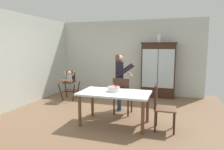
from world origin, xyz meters
TOP-DOWN VIEW (x-y plane):
  - ground_plane at (0.00, 0.00)m, footprint 6.24×6.24m
  - wall_back at (0.00, 2.63)m, footprint 5.32×0.06m
  - wall_left at (-2.63, 0.00)m, footprint 0.06×5.32m
  - china_cabinet at (1.12, 2.37)m, footprint 1.18×0.48m
  - ceramic_vase at (1.11, 2.37)m, footprint 0.13×0.13m
  - high_chair_with_toddler at (-1.68, 1.19)m, footprint 0.65×0.75m
  - adult_person at (0.22, 0.57)m, footprint 0.61×0.60m
  - dining_table at (0.39, -0.47)m, footprint 1.57×0.88m
  - birthday_cake at (0.35, -0.40)m, footprint 0.28×0.28m
  - dining_chair_far_side at (0.39, 0.19)m, footprint 0.45×0.45m
  - dining_chair_right_end at (1.39, -0.48)m, footprint 0.45×0.45m

SIDE VIEW (x-z plane):
  - ground_plane at x=0.00m, z-range 0.00..0.00m
  - dining_chair_far_side at x=0.39m, z-range 0.08..1.04m
  - dining_chair_right_end at x=1.39m, z-range 0.08..1.04m
  - dining_table at x=0.39m, z-range 0.28..1.02m
  - high_chair_with_toddler at x=-1.68m, z-range 0.18..1.13m
  - birthday_cake at x=0.35m, z-range 0.70..0.89m
  - china_cabinet at x=1.12m, z-range 0.01..1.90m
  - adult_person at x=0.22m, z-range 0.20..1.73m
  - wall_back at x=0.00m, z-range 0.00..2.70m
  - wall_left at x=-2.63m, z-range 0.00..2.70m
  - ceramic_vase at x=1.11m, z-range 1.87..2.14m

